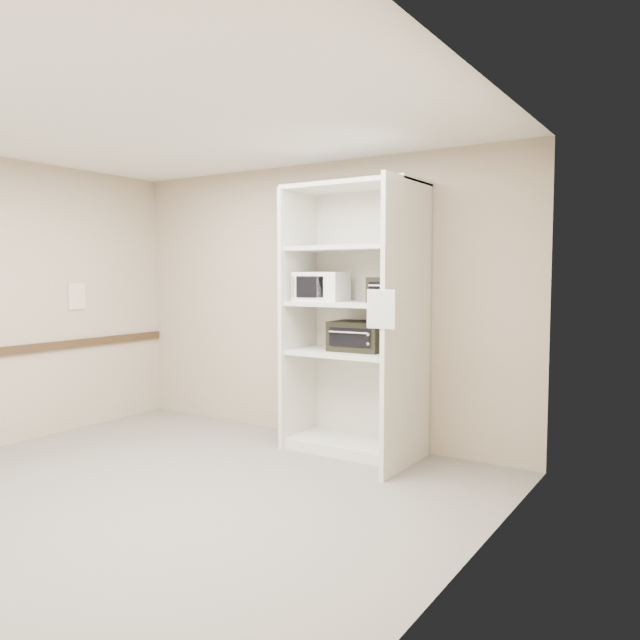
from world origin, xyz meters
The scene contains 10 objects.
floor centered at (0.00, 0.00, 0.00)m, with size 4.50×4.00×0.01m, color #6B685B.
ceiling centered at (0.00, 0.00, 2.70)m, with size 4.50×4.00×0.01m, color white.
wall_back centered at (0.00, 2.00, 1.35)m, with size 4.50×0.02×2.70m, color tan.
wall_right centered at (2.25, 0.00, 1.35)m, with size 0.02×4.00×2.70m, color tan.
shelving_unit centered at (0.67, 1.70, 1.13)m, with size 1.24×0.92×2.42m.
microwave centered at (0.29, 1.67, 1.50)m, with size 0.45×0.34×0.27m, color white.
toaster_oven_upper centered at (0.99, 1.72, 1.48)m, with size 0.38×0.29×0.22m, color black.
toaster_oven_lower centered at (0.64, 1.76, 1.06)m, with size 0.49×0.37×0.27m, color black.
paper_sign centered at (1.21, 1.07, 1.35)m, with size 0.23×0.01×0.29m, color white.
wall_poster centered at (-2.24, 0.90, 1.39)m, with size 0.01×0.19×0.27m, color white.
Camera 1 is at (3.39, -3.17, 1.62)m, focal length 35.00 mm.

